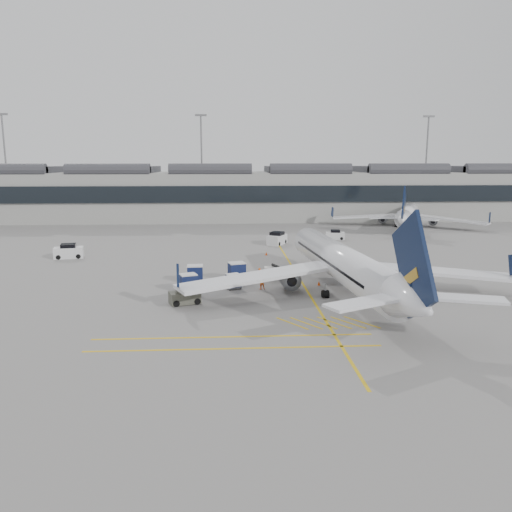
{
  "coord_description": "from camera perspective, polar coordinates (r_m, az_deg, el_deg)",
  "views": [
    {
      "loc": [
        1.64,
        -47.26,
        13.55
      ],
      "look_at": [
        4.5,
        2.81,
        4.0
      ],
      "focal_mm": 35.0,
      "sensor_mm": 36.0,
      "label": 1
    }
  ],
  "objects": [
    {
      "name": "ramp_agent_b",
      "position": [
        53.62,
        0.59,
        -2.93
      ],
      "size": [
        0.95,
        0.82,
        1.69
      ],
      "primitive_type": "imported",
      "rotation": [
        0.0,
        0.0,
        3.4
      ],
      "color": "orange",
      "rests_on": "ground"
    },
    {
      "name": "ground",
      "position": [
        49.19,
        -5.07,
        -5.25
      ],
      "size": [
        220.0,
        220.0,
        0.0
      ],
      "primitive_type": "plane",
      "color": "gray",
      "rests_on": "ground"
    },
    {
      "name": "apron_markings",
      "position": [
        59.43,
        4.91,
        -2.43
      ],
      "size": [
        0.25,
        60.0,
        0.01
      ],
      "primitive_type": "cube",
      "color": "gold",
      "rests_on": "ground"
    },
    {
      "name": "service_van_left",
      "position": [
        75.63,
        -20.62,
        0.47
      ],
      "size": [
        4.3,
        2.75,
        2.04
      ],
      "rotation": [
        0.0,
        0.0,
        0.2
      ],
      "color": "silver",
      "rests_on": "ground"
    },
    {
      "name": "baggage_cart_b",
      "position": [
        57.79,
        -2.21,
        -1.66
      ],
      "size": [
        2.32,
        2.09,
        2.06
      ],
      "rotation": [
        0.0,
        0.0,
        0.28
      ],
      "color": "gray",
      "rests_on": "ground"
    },
    {
      "name": "belt_loader",
      "position": [
        58.28,
        2.32,
        -2.14
      ],
      "size": [
        4.45,
        1.69,
        1.8
      ],
      "rotation": [
        0.0,
        0.0,
        -0.06
      ],
      "color": "silver",
      "rests_on": "ground"
    },
    {
      "name": "safety_cone_nose",
      "position": [
        72.97,
        1.18,
        0.28
      ],
      "size": [
        0.37,
        0.37,
        0.52
      ],
      "primitive_type": "cone",
      "color": "#F24C0A",
      "rests_on": "ground"
    },
    {
      "name": "service_van_mid",
      "position": [
        82.59,
        2.42,
        1.98
      ],
      "size": [
        3.74,
        4.53,
        2.08
      ],
      "rotation": [
        0.0,
        0.0,
        1.06
      ],
      "color": "silver",
      "rests_on": "ground"
    },
    {
      "name": "baggage_cart_c",
      "position": [
        56.98,
        -6.97,
        -1.96
      ],
      "size": [
        1.94,
        1.62,
        1.98
      ],
      "rotation": [
        0.0,
        0.0,
        0.04
      ],
      "color": "gray",
      "rests_on": "ground"
    },
    {
      "name": "baggage_cart_d",
      "position": [
        53.1,
        -7.74,
        -2.97
      ],
      "size": [
        2.19,
        2.0,
        1.89
      ],
      "rotation": [
        0.0,
        0.0,
        0.35
      ],
      "color": "gray",
      "rests_on": "ground"
    },
    {
      "name": "airliner_main",
      "position": [
        52.62,
        9.99,
        -0.95
      ],
      "size": [
        34.97,
        38.34,
        10.2
      ],
      "rotation": [
        0.0,
        0.0,
        0.09
      ],
      "color": "white",
      "rests_on": "ground"
    },
    {
      "name": "service_van_right",
      "position": [
        88.96,
        9.04,
        2.37
      ],
      "size": [
        3.45,
        2.09,
        1.67
      ],
      "rotation": [
        0.0,
        0.0,
        -0.15
      ],
      "color": "silver",
      "rests_on": "ground"
    },
    {
      "name": "ramp_agent_a",
      "position": [
        56.86,
        0.43,
        -2.18
      ],
      "size": [
        0.67,
        0.54,
        1.59
      ],
      "primitive_type": "imported",
      "rotation": [
        0.0,
        0.0,
        0.32
      ],
      "color": "#FC570D",
      "rests_on": "ground"
    },
    {
      "name": "safety_cone_engine",
      "position": [
        55.79,
        7.2,
        -3.1
      ],
      "size": [
        0.35,
        0.35,
        0.49
      ],
      "primitive_type": "cone",
      "color": "#F24C0A",
      "rests_on": "ground"
    },
    {
      "name": "airliner_far",
      "position": [
        109.53,
        16.97,
        4.63
      ],
      "size": [
        29.33,
        32.39,
        9.2
      ],
      "rotation": [
        0.0,
        0.0,
        -0.41
      ],
      "color": "white",
      "rests_on": "ground"
    },
    {
      "name": "baggage_cart_a",
      "position": [
        53.82,
        -2.6,
        -2.86
      ],
      "size": [
        1.92,
        1.78,
        1.62
      ],
      "rotation": [
        0.0,
        0.0,
        0.42
      ],
      "color": "gray",
      "rests_on": "ground"
    },
    {
      "name": "terminal",
      "position": [
        119.42,
        -4.08,
        7.2
      ],
      "size": [
        200.0,
        20.45,
        12.4
      ],
      "color": "#9E9E99",
      "rests_on": "ground"
    },
    {
      "name": "light_masts",
      "position": [
        133.3,
        -4.78,
        11.15
      ],
      "size": [
        113.0,
        0.6,
        25.45
      ],
      "color": "slate",
      "rests_on": "ground"
    },
    {
      "name": "pushback_tug",
      "position": [
        48.73,
        -8.15,
        -4.61
      ],
      "size": [
        3.26,
        2.56,
        1.6
      ],
      "rotation": [
        0.0,
        0.0,
        0.33
      ],
      "color": "#535347",
      "rests_on": "ground"
    }
  ]
}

